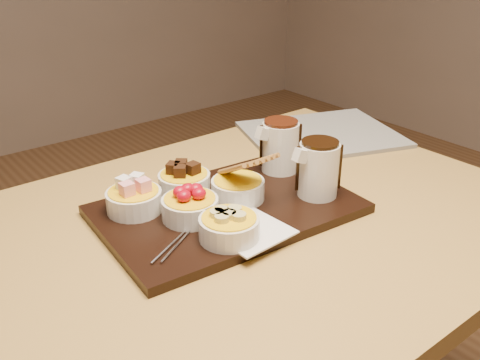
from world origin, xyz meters
TOP-DOWN VIEW (x-y plane):
  - dining_table at (0.00, 0.00)m, footprint 1.20×0.80m
  - serving_board at (0.04, 0.04)m, footprint 0.48×0.34m
  - napkin at (0.01, -0.06)m, footprint 0.13×0.13m
  - bowl_marshmallows at (-0.10, 0.13)m, footprint 0.10×0.10m
  - bowl_cake at (0.01, 0.13)m, footprint 0.10×0.10m
  - bowl_strawberries at (-0.04, 0.04)m, footprint 0.10×0.10m
  - bowl_biscotti at (0.07, 0.05)m, footprint 0.10×0.10m
  - bowl_bananas at (-0.03, -0.06)m, footprint 0.10×0.10m
  - pitcher_dark_chocolate at (0.20, -0.03)m, footprint 0.08×0.08m
  - pitcher_milk_chocolate at (0.22, 0.09)m, footprint 0.08×0.08m
  - fondue_skewers at (-0.05, 0.02)m, footprint 0.15×0.24m
  - newspaper at (0.47, 0.21)m, footprint 0.44×0.40m

SIDE VIEW (x-z plane):
  - dining_table at x=0.00m, z-range 0.28..1.03m
  - newspaper at x=0.47m, z-range 0.75..0.76m
  - serving_board at x=0.04m, z-range 0.75..0.77m
  - napkin at x=0.01m, z-range 0.77..0.77m
  - fondue_skewers at x=-0.05m, z-range 0.77..0.78m
  - bowl_marshmallows at x=-0.10m, z-range 0.77..0.81m
  - bowl_cake at x=0.01m, z-range 0.77..0.81m
  - bowl_strawberries at x=-0.04m, z-range 0.77..0.81m
  - bowl_biscotti at x=0.07m, z-range 0.77..0.81m
  - bowl_bananas at x=-0.03m, z-range 0.77..0.81m
  - pitcher_dark_chocolate at x=0.20m, z-range 0.77..0.87m
  - pitcher_milk_chocolate at x=0.22m, z-range 0.77..0.87m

